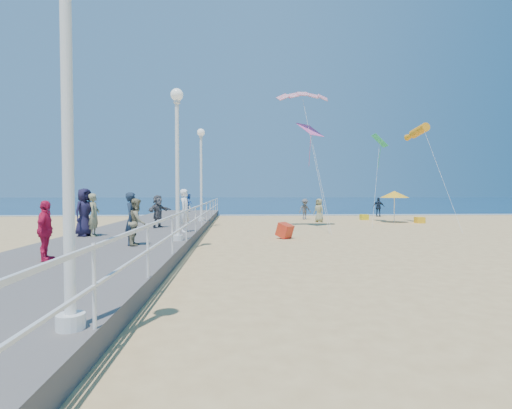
{
  "coord_description": "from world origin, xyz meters",
  "views": [
    {
      "loc": [
        -3.22,
        -14.11,
        2.16
      ],
      "look_at": [
        -2.5,
        2.0,
        1.6
      ],
      "focal_mm": 28.0,
      "sensor_mm": 36.0,
      "label": 1
    }
  ],
  "objects_px": {
    "lamp_post_near": "(66,70)",
    "spectator_4": "(85,212)",
    "beach_chair_left": "(364,217)",
    "lamp_post_mid": "(177,148)",
    "box_kite": "(285,232)",
    "toddler_held": "(189,203)",
    "beach_walker_a": "(305,209)",
    "spectator_6": "(94,215)",
    "beach_walker_c": "(319,210)",
    "beach_chair_right": "(420,220)",
    "woman_holding_toddler": "(185,211)",
    "spectator_5": "(158,211)",
    "spectator_1": "(137,222)",
    "lamp_post_far": "(201,165)",
    "beach_umbrella": "(394,194)",
    "spectator_0": "(132,219)",
    "beach_walker_b": "(379,207)",
    "spectator_3": "(45,231)"
  },
  "relations": [
    {
      "from": "spectator_6",
      "to": "beach_walker_c",
      "type": "distance_m",
      "value": 15.96
    },
    {
      "from": "woman_holding_toddler",
      "to": "toddler_held",
      "type": "relative_size",
      "value": 2.35
    },
    {
      "from": "spectator_5",
      "to": "box_kite",
      "type": "bearing_deg",
      "value": -71.2
    },
    {
      "from": "lamp_post_mid",
      "to": "spectator_3",
      "type": "xyz_separation_m",
      "value": [
        -2.69,
        -3.96,
        -2.5
      ]
    },
    {
      "from": "toddler_held",
      "to": "beach_chair_right",
      "type": "bearing_deg",
      "value": -42.48
    },
    {
      "from": "beach_walker_c",
      "to": "box_kite",
      "type": "distance_m",
      "value": 9.9
    },
    {
      "from": "lamp_post_mid",
      "to": "spectator_4",
      "type": "distance_m",
      "value": 4.75
    },
    {
      "from": "spectator_1",
      "to": "spectator_4",
      "type": "bearing_deg",
      "value": 37.93
    },
    {
      "from": "lamp_post_far",
      "to": "spectator_4",
      "type": "xyz_separation_m",
      "value": [
        -3.82,
        -7.42,
        -2.33
      ]
    },
    {
      "from": "beach_walker_a",
      "to": "box_kite",
      "type": "relative_size",
      "value": 2.59
    },
    {
      "from": "box_kite",
      "to": "beach_umbrella",
      "type": "distance_m",
      "value": 12.14
    },
    {
      "from": "spectator_1",
      "to": "spectator_6",
      "type": "height_order",
      "value": "spectator_6"
    },
    {
      "from": "spectator_0",
      "to": "spectator_3",
      "type": "relative_size",
      "value": 1.13
    },
    {
      "from": "spectator_3",
      "to": "beach_walker_a",
      "type": "xyz_separation_m",
      "value": [
        9.82,
        19.52,
        -0.38
      ]
    },
    {
      "from": "beach_walker_a",
      "to": "beach_walker_c",
      "type": "distance_m",
      "value": 2.66
    },
    {
      "from": "box_kite",
      "to": "beach_chair_right",
      "type": "distance_m",
      "value": 12.87
    },
    {
      "from": "spectator_0",
      "to": "woman_holding_toddler",
      "type": "bearing_deg",
      "value": -9.4
    },
    {
      "from": "spectator_6",
      "to": "beach_chair_left",
      "type": "relative_size",
      "value": 3.01
    },
    {
      "from": "spectator_4",
      "to": "lamp_post_far",
      "type": "bearing_deg",
      "value": -0.11
    },
    {
      "from": "spectator_1",
      "to": "spectator_3",
      "type": "relative_size",
      "value": 1.0
    },
    {
      "from": "lamp_post_near",
      "to": "spectator_5",
      "type": "xyz_separation_m",
      "value": [
        -1.69,
        14.05,
        -2.48
      ]
    },
    {
      "from": "lamp_post_mid",
      "to": "spectator_1",
      "type": "height_order",
      "value": "lamp_post_mid"
    },
    {
      "from": "spectator_3",
      "to": "spectator_4",
      "type": "bearing_deg",
      "value": 5.22
    },
    {
      "from": "lamp_post_near",
      "to": "spectator_3",
      "type": "distance_m",
      "value": 6.24
    },
    {
      "from": "lamp_post_near",
      "to": "spectator_4",
      "type": "bearing_deg",
      "value": 109.83
    },
    {
      "from": "spectator_0",
      "to": "lamp_post_near",
      "type": "bearing_deg",
      "value": -164.02
    },
    {
      "from": "lamp_post_near",
      "to": "lamp_post_far",
      "type": "relative_size",
      "value": 1.0
    },
    {
      "from": "woman_holding_toddler",
      "to": "spectator_1",
      "type": "bearing_deg",
      "value": -178.32
    },
    {
      "from": "spectator_4",
      "to": "box_kite",
      "type": "xyz_separation_m",
      "value": [
        8.04,
        2.11,
        -1.03
      ]
    },
    {
      "from": "spectator_4",
      "to": "beach_chair_right",
      "type": "xyz_separation_m",
      "value": [
        18.0,
        10.25,
        -1.13
      ]
    },
    {
      "from": "box_kite",
      "to": "toddler_held",
      "type": "bearing_deg",
      "value": 141.23
    },
    {
      "from": "spectator_3",
      "to": "beach_umbrella",
      "type": "bearing_deg",
      "value": -49.65
    },
    {
      "from": "box_kite",
      "to": "beach_umbrella",
      "type": "relative_size",
      "value": 0.28
    },
    {
      "from": "spectator_3",
      "to": "spectator_6",
      "type": "bearing_deg",
      "value": 1.33
    },
    {
      "from": "toddler_held",
      "to": "beach_walker_a",
      "type": "xyz_separation_m",
      "value": [
        7.1,
        12.49,
        -0.86
      ]
    },
    {
      "from": "lamp_post_near",
      "to": "beach_walker_a",
      "type": "height_order",
      "value": "lamp_post_near"
    },
    {
      "from": "toddler_held",
      "to": "spectator_3",
      "type": "bearing_deg",
      "value": 174.66
    },
    {
      "from": "lamp_post_near",
      "to": "box_kite",
      "type": "height_order",
      "value": "lamp_post_near"
    },
    {
      "from": "spectator_0",
      "to": "beach_walker_b",
      "type": "height_order",
      "value": "spectator_0"
    },
    {
      "from": "spectator_0",
      "to": "beach_walker_c",
      "type": "xyz_separation_m",
      "value": [
        8.95,
        14.06,
        -0.45
      ]
    },
    {
      "from": "lamp_post_near",
      "to": "beach_chair_left",
      "type": "distance_m",
      "value": 26.76
    },
    {
      "from": "lamp_post_mid",
      "to": "beach_chair_right",
      "type": "distance_m",
      "value": 18.79
    },
    {
      "from": "lamp_post_far",
      "to": "beach_chair_left",
      "type": "xyz_separation_m",
      "value": [
        11.44,
        5.95,
        -3.46
      ]
    },
    {
      "from": "woman_holding_toddler",
      "to": "beach_walker_c",
      "type": "relative_size",
      "value": 1.13
    },
    {
      "from": "lamp_post_near",
      "to": "beach_walker_c",
      "type": "height_order",
      "value": "lamp_post_near"
    },
    {
      "from": "toddler_held",
      "to": "beach_walker_a",
      "type": "height_order",
      "value": "toddler_held"
    },
    {
      "from": "spectator_5",
      "to": "beach_umbrella",
      "type": "xyz_separation_m",
      "value": [
        14.34,
        7.24,
        0.73
      ]
    },
    {
      "from": "beach_walker_a",
      "to": "beach_chair_right",
      "type": "height_order",
      "value": "beach_walker_a"
    },
    {
      "from": "woman_holding_toddler",
      "to": "beach_chair_right",
      "type": "height_order",
      "value": "woman_holding_toddler"
    },
    {
      "from": "beach_walker_c",
      "to": "beach_chair_right",
      "type": "distance_m",
      "value": 6.65
    }
  ]
}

